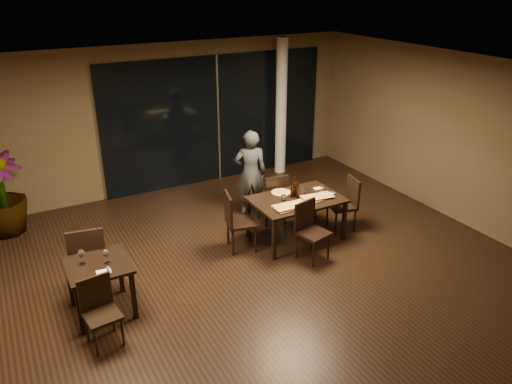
# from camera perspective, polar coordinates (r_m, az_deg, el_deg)

# --- Properties ---
(ground) EXTENTS (8.00, 8.00, 0.00)m
(ground) POSITION_cam_1_polar(r_m,az_deg,el_deg) (7.70, 1.41, -9.49)
(ground) COLOR black
(ground) RESTS_ON ground
(wall_back) EXTENTS (8.00, 0.10, 3.00)m
(wall_back) POSITION_cam_1_polar(r_m,az_deg,el_deg) (10.51, -9.67, 8.42)
(wall_back) COLOR brown
(wall_back) RESTS_ON ground
(wall_right) EXTENTS (0.10, 8.00, 3.00)m
(wall_right) POSITION_cam_1_polar(r_m,az_deg,el_deg) (9.57, 23.16, 5.29)
(wall_right) COLOR brown
(wall_right) RESTS_ON ground
(ceiling) EXTENTS (8.00, 8.00, 0.04)m
(ceiling) POSITION_cam_1_polar(r_m,az_deg,el_deg) (6.55, 1.68, 13.17)
(ceiling) COLOR white
(ceiling) RESTS_ON wall_back
(window_panel) EXTENTS (5.00, 0.06, 2.70)m
(window_panel) POSITION_cam_1_polar(r_m,az_deg,el_deg) (10.82, -4.42, 8.31)
(window_panel) COLOR black
(window_panel) RESTS_ON ground
(column) EXTENTS (0.24, 0.24, 3.00)m
(column) POSITION_cam_1_polar(r_m,az_deg,el_deg) (11.14, 2.89, 9.61)
(column) COLOR silver
(column) RESTS_ON ground
(main_table) EXTENTS (1.50, 1.00, 0.75)m
(main_table) POSITION_cam_1_polar(r_m,az_deg,el_deg) (8.43, 4.65, -1.19)
(main_table) COLOR black
(main_table) RESTS_ON ground
(side_table) EXTENTS (0.80, 0.80, 0.75)m
(side_table) POSITION_cam_1_polar(r_m,az_deg,el_deg) (6.94, -17.53, -8.76)
(side_table) COLOR black
(side_table) RESTS_ON ground
(chair_main_far) EXTENTS (0.49, 0.49, 0.96)m
(chair_main_far) POSITION_cam_1_polar(r_m,az_deg,el_deg) (8.98, 2.04, -0.50)
(chair_main_far) COLOR black
(chair_main_far) RESTS_ON ground
(chair_main_near) EXTENTS (0.53, 0.53, 0.95)m
(chair_main_near) POSITION_cam_1_polar(r_m,az_deg,el_deg) (7.96, 6.14, -4.03)
(chair_main_near) COLOR black
(chair_main_near) RESTS_ON ground
(chair_main_left) EXTENTS (0.56, 0.56, 1.00)m
(chair_main_left) POSITION_cam_1_polar(r_m,az_deg,el_deg) (8.12, -2.30, -3.06)
(chair_main_left) COLOR black
(chair_main_left) RESTS_ON ground
(chair_main_right) EXTENTS (0.53, 0.53, 0.96)m
(chair_main_right) POSITION_cam_1_polar(r_m,az_deg,el_deg) (8.93, 10.30, -1.03)
(chair_main_right) COLOR black
(chair_main_right) RESTS_ON ground
(chair_side_far) EXTENTS (0.56, 0.56, 1.06)m
(chair_side_far) POSITION_cam_1_polar(r_m,az_deg,el_deg) (7.41, -18.67, -6.95)
(chair_side_far) COLOR black
(chair_side_far) RESTS_ON ground
(chair_side_near) EXTENTS (0.45, 0.45, 0.88)m
(chair_side_near) POSITION_cam_1_polar(r_m,az_deg,el_deg) (6.52, -17.46, -12.48)
(chair_side_near) COLOR black
(chair_side_near) RESTS_ON ground
(diner) EXTENTS (0.66, 0.55, 1.64)m
(diner) POSITION_cam_1_polar(r_m,az_deg,el_deg) (9.24, -0.64, 2.16)
(diner) COLOR #2E3134
(diner) RESTS_ON ground
(potted_plant) EXTENTS (1.12, 1.12, 1.50)m
(potted_plant) POSITION_cam_1_polar(r_m,az_deg,el_deg) (9.62, -27.21, -0.17)
(potted_plant) COLOR #22521B
(potted_plant) RESTS_ON ground
(pizza_board_left) EXTENTS (0.60, 0.34, 0.01)m
(pizza_board_left) POSITION_cam_1_polar(r_m,az_deg,el_deg) (8.07, 3.95, -1.71)
(pizza_board_left) COLOR #452416
(pizza_board_left) RESTS_ON main_table
(pizza_board_right) EXTENTS (0.64, 0.40, 0.01)m
(pizza_board_right) POSITION_cam_1_polar(r_m,az_deg,el_deg) (8.44, 7.00, -0.66)
(pizza_board_right) COLOR #422915
(pizza_board_right) RESTS_ON main_table
(oblong_pizza_left) EXTENTS (0.56, 0.27, 0.02)m
(oblong_pizza_left) POSITION_cam_1_polar(r_m,az_deg,el_deg) (8.07, 3.95, -1.60)
(oblong_pizza_left) COLOR maroon
(oblong_pizza_left) RESTS_ON pizza_board_left
(oblong_pizza_right) EXTENTS (0.55, 0.30, 0.02)m
(oblong_pizza_right) POSITION_cam_1_polar(r_m,az_deg,el_deg) (8.43, 7.01, -0.56)
(oblong_pizza_right) COLOR maroon
(oblong_pizza_right) RESTS_ON pizza_board_right
(round_pizza) EXTENTS (0.33, 0.33, 0.01)m
(round_pizza) POSITION_cam_1_polar(r_m,az_deg,el_deg) (8.58, 2.88, -0.07)
(round_pizza) COLOR #AE3013
(round_pizza) RESTS_ON main_table
(bottle_a) EXTENTS (0.07, 0.07, 0.30)m
(bottle_a) POSITION_cam_1_polar(r_m,az_deg,el_deg) (8.38, 4.18, 0.34)
(bottle_a) COLOR black
(bottle_a) RESTS_ON main_table
(bottle_b) EXTENTS (0.07, 0.07, 0.31)m
(bottle_b) POSITION_cam_1_polar(r_m,az_deg,el_deg) (8.37, 4.77, 0.34)
(bottle_b) COLOR black
(bottle_b) RESTS_ON main_table
(bottle_c) EXTENTS (0.08, 0.08, 0.34)m
(bottle_c) POSITION_cam_1_polar(r_m,az_deg,el_deg) (8.42, 4.45, 0.62)
(bottle_c) COLOR black
(bottle_c) RESTS_ON main_table
(tumbler_left) EXTENTS (0.08, 0.08, 0.09)m
(tumbler_left) POSITION_cam_1_polar(r_m,az_deg,el_deg) (8.29, 3.17, -0.66)
(tumbler_left) COLOR white
(tumbler_left) RESTS_ON main_table
(tumbler_right) EXTENTS (0.08, 0.08, 0.09)m
(tumbler_right) POSITION_cam_1_polar(r_m,az_deg,el_deg) (8.57, 5.77, 0.06)
(tumbler_right) COLOR white
(tumbler_right) RESTS_ON main_table
(napkin_near) EXTENTS (0.20, 0.15, 0.01)m
(napkin_near) POSITION_cam_1_polar(r_m,az_deg,el_deg) (8.62, 8.44, -0.21)
(napkin_near) COLOR white
(napkin_near) RESTS_ON main_table
(napkin_far) EXTENTS (0.18, 0.11, 0.01)m
(napkin_far) POSITION_cam_1_polar(r_m,az_deg,el_deg) (8.82, 7.20, 0.43)
(napkin_far) COLOR silver
(napkin_far) RESTS_ON main_table
(wine_glass_a) EXTENTS (0.09, 0.09, 0.20)m
(wine_glass_a) POSITION_cam_1_polar(r_m,az_deg,el_deg) (6.88, -19.27, -7.08)
(wine_glass_a) COLOR white
(wine_glass_a) RESTS_ON side_table
(wine_glass_b) EXTENTS (0.08, 0.08, 0.18)m
(wine_glass_b) POSITION_cam_1_polar(r_m,az_deg,el_deg) (6.82, -16.75, -7.12)
(wine_glass_b) COLOR white
(wine_glass_b) RESTS_ON side_table
(side_napkin) EXTENTS (0.19, 0.13, 0.01)m
(side_napkin) POSITION_cam_1_polar(r_m,az_deg,el_deg) (6.67, -17.02, -8.74)
(side_napkin) COLOR white
(side_napkin) RESTS_ON side_table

